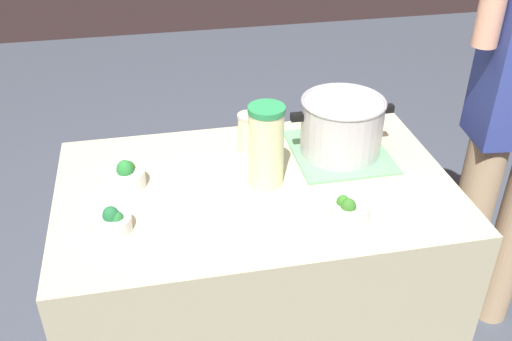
{
  "coord_description": "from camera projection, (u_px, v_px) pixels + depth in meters",
  "views": [
    {
      "loc": [
        -0.29,
        -1.43,
        1.87
      ],
      "look_at": [
        0.0,
        0.0,
        0.94
      ],
      "focal_mm": 40.54,
      "sensor_mm": 36.0,
      "label": 1
    }
  ],
  "objects": [
    {
      "name": "mason_jar",
      "position": [
        249.0,
        133.0,
        1.89
      ],
      "size": [
        0.08,
        0.08,
        0.13
      ],
      "color": "beige",
      "rests_on": "counter_slab"
    },
    {
      "name": "dish_cloth",
      "position": [
        339.0,
        151.0,
        1.91
      ],
      "size": [
        0.31,
        0.34,
        0.01
      ],
      "primitive_type": "cube",
      "color": "#6BB177",
      "rests_on": "counter_slab"
    },
    {
      "name": "lemonade_pitcher",
      "position": [
        266.0,
        146.0,
        1.7
      ],
      "size": [
        0.11,
        0.11,
        0.26
      ],
      "color": "beige",
      "rests_on": "counter_slab"
    },
    {
      "name": "broccoli_bowl_front",
      "position": [
        125.0,
        176.0,
        1.73
      ],
      "size": [
        0.13,
        0.13,
        0.09
      ],
      "color": "silver",
      "rests_on": "counter_slab"
    },
    {
      "name": "counter_slab",
      "position": [
        256.0,
        291.0,
        2.0
      ],
      "size": [
        1.2,
        0.75,
        0.89
      ],
      "primitive_type": "cube",
      "color": "#BDB993",
      "rests_on": "ground_plane"
    },
    {
      "name": "broccoli_bowl_back",
      "position": [
        350.0,
        209.0,
        1.61
      ],
      "size": [
        0.11,
        0.11,
        0.07
      ],
      "color": "silver",
      "rests_on": "counter_slab"
    },
    {
      "name": "cooking_pot",
      "position": [
        342.0,
        125.0,
        1.86
      ],
      "size": [
        0.34,
        0.27,
        0.19
      ],
      "color": "#B7B7BC",
      "rests_on": "dish_cloth"
    },
    {
      "name": "broccoli_bowl_center",
      "position": [
        113.0,
        221.0,
        1.56
      ],
      "size": [
        0.1,
        0.1,
        0.07
      ],
      "color": "silver",
      "rests_on": "counter_slab"
    }
  ]
}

